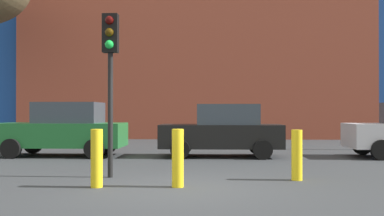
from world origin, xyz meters
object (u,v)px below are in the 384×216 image
bollard_yellow_2 (178,158)px  parked_car_2 (223,131)px  bollard_yellow_0 (97,158)px  bollard_yellow_1 (297,155)px  parked_car_1 (64,129)px  traffic_light_island (110,57)px

bollard_yellow_2 → parked_car_2: bearing=80.6°
parked_car_2 → bollard_yellow_0: (-2.68, -6.44, -0.30)m
parked_car_2 → bollard_yellow_1: 5.51m
parked_car_2 → bollard_yellow_1: bearing=106.2°
bollard_yellow_1 → parked_car_1: bearing=142.9°
parked_car_1 → bollard_yellow_1: parked_car_1 is taller
bollard_yellow_0 → bollard_yellow_2: same height
bollard_yellow_2 → bollard_yellow_0: bearing=-176.4°
traffic_light_island → bollard_yellow_0: traffic_light_island is taller
bollard_yellow_2 → traffic_light_island: bearing=142.3°
parked_car_1 → bollard_yellow_2: 7.72m
parked_car_1 → bollard_yellow_2: (4.41, -6.33, -0.33)m
traffic_light_island → bollard_yellow_1: traffic_light_island is taller
traffic_light_island → bollard_yellow_2: bearing=52.0°
bollard_yellow_0 → bollard_yellow_2: (1.63, 0.10, 0.00)m
bollard_yellow_0 → bollard_yellow_1: (4.22, 1.15, -0.03)m
parked_car_1 → bollard_yellow_1: 8.77m
parked_car_2 → bollard_yellow_2: size_ratio=3.49×
bollard_yellow_0 → parked_car_1: bearing=113.3°
parked_car_2 → bollard_yellow_0: size_ratio=3.49×
parked_car_2 → bollard_yellow_0: bearing=67.4°
parked_car_2 → bollard_yellow_1: (1.53, -5.28, -0.32)m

